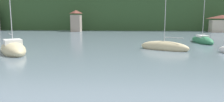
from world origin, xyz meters
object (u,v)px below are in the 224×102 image
Objects in this scene: sailboat_far_2 at (202,40)px; sailboat_mid_4 at (13,49)px; sailboat_far_5 at (164,47)px; shore_building_westcentral at (76,21)px; shore_building_central at (221,24)px.

sailboat_far_2 is 32.49m from sailboat_mid_4.
sailboat_far_5 is at bearing 133.24° from sailboat_far_2.
sailboat_far_2 is 0.94× the size of sailboat_far_5.
shore_building_westcentral is 47.28m from sailboat_far_5.
sailboat_mid_4 is at bearing -135.15° from shore_building_central.
shore_building_central is 64.68m from sailboat_mid_4.
sailboat_far_5 is at bearing -121.41° from shore_building_central.
shore_building_central is (48.02, -0.07, -0.81)m from shore_building_westcentral.
shore_building_central is 0.56× the size of sailboat_mid_4.
shore_building_westcentral is 0.99× the size of shore_building_central.
sailboat_far_5 is (20.67, 4.40, -0.15)m from sailboat_mid_4.
sailboat_far_5 reaches higher than sailboat_far_2.
sailboat_far_2 is (-16.49, -31.62, -2.23)m from shore_building_central.
sailboat_far_2 is at bearing 78.73° from sailboat_mid_4.
sailboat_mid_4 is 1.37× the size of sailboat_far_5.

